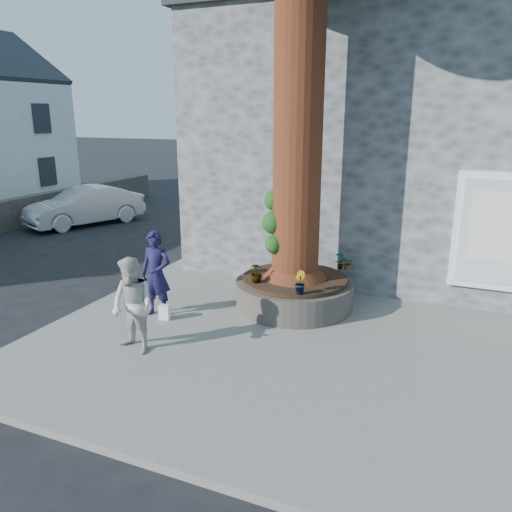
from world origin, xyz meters
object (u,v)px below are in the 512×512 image
at_px(man, 156,274).
at_px(woman, 133,306).
at_px(car_silver, 85,206).
at_px(planter, 294,292).

relative_size(man, woman, 1.05).
xyz_separation_m(man, woman, (0.51, -1.42, -0.04)).
relative_size(man, car_silver, 0.40).
bearing_deg(woman, man, 123.03).
bearing_deg(man, planter, 27.38).
bearing_deg(car_silver, planter, -4.33).
relative_size(planter, woman, 1.49).
xyz_separation_m(man, car_silver, (-7.16, 6.21, -0.27)).
distance_m(planter, car_silver, 10.54).
xyz_separation_m(planter, woman, (-1.72, -2.85, 0.48)).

